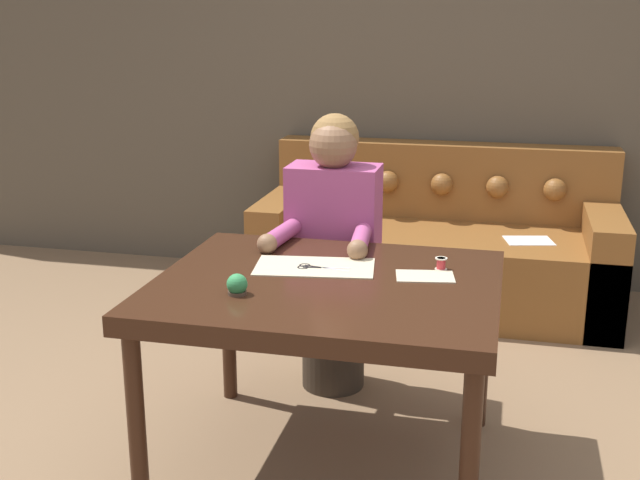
{
  "coord_description": "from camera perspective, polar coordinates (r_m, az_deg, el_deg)",
  "views": [
    {
      "loc": [
        0.51,
        -2.63,
        1.64
      ],
      "look_at": [
        -0.15,
        0.12,
        0.83
      ],
      "focal_mm": 45.0,
      "sensor_mm": 36.0,
      "label": 1
    }
  ],
  "objects": [
    {
      "name": "ground_plane",
      "position": [
        3.14,
        2.18,
        -15.49
      ],
      "size": [
        16.0,
        16.0,
        0.0
      ],
      "primitive_type": "plane",
      "color": "#846647"
    },
    {
      "name": "wall_back",
      "position": [
        4.98,
        7.72,
        11.9
      ],
      "size": [
        8.0,
        0.06,
        2.6
      ],
      "color": "brown",
      "rests_on": "ground_plane"
    },
    {
      "name": "dining_table",
      "position": [
        2.84,
        0.5,
        -4.23
      ],
      "size": [
        1.2,
        1.01,
        0.73
      ],
      "color": "#381E11",
      "rests_on": "ground_plane"
    },
    {
      "name": "couch",
      "position": [
        4.71,
        8.31,
        -0.66
      ],
      "size": [
        2.0,
        0.91,
        0.88
      ],
      "color": "brown",
      "rests_on": "ground_plane"
    },
    {
      "name": "person",
      "position": [
        3.48,
        0.94,
        -1.02
      ],
      "size": [
        0.44,
        0.57,
        1.23
      ],
      "color": "#33281E",
      "rests_on": "ground_plane"
    },
    {
      "name": "pattern_paper_main",
      "position": [
        2.95,
        -0.38,
        -1.91
      ],
      "size": [
        0.47,
        0.3,
        0.0
      ],
      "color": "beige",
      "rests_on": "dining_table"
    },
    {
      "name": "pattern_paper_offcut",
      "position": [
        2.87,
        7.48,
        -2.57
      ],
      "size": [
        0.22,
        0.17,
        0.0
      ],
      "color": "beige",
      "rests_on": "dining_table"
    },
    {
      "name": "scissors",
      "position": [
        2.94,
        -0.41,
        -1.97
      ],
      "size": [
        0.2,
        0.07,
        0.01
      ],
      "color": "silver",
      "rests_on": "dining_table"
    },
    {
      "name": "thread_spool",
      "position": [
        2.95,
        8.61,
        -1.68
      ],
      "size": [
        0.04,
        0.04,
        0.05
      ],
      "color": "red",
      "rests_on": "dining_table"
    },
    {
      "name": "pin_cushion",
      "position": [
        2.68,
        -5.92,
        -3.21
      ],
      "size": [
        0.07,
        0.07,
        0.07
      ],
      "color": "#4C3828",
      "rests_on": "dining_table"
    }
  ]
}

